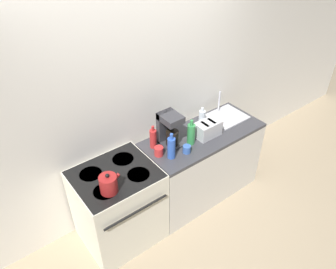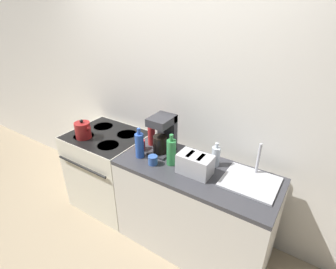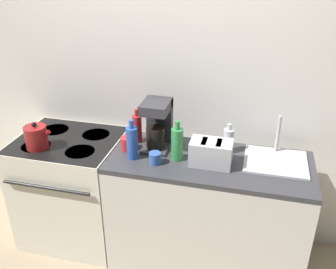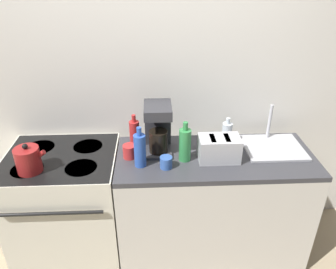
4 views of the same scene
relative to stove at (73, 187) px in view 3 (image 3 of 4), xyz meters
name	(u,v)px [view 3 (image 3 of 4)]	position (x,y,z in m)	size (l,w,h in m)	color
wall_back	(156,78)	(0.60, 0.39, 0.84)	(8.00, 0.05, 2.60)	silver
stove	(73,187)	(0.00, 0.00, 0.00)	(0.78, 0.70, 0.89)	silver
counter_block	(207,212)	(1.09, -0.03, -0.01)	(1.39, 0.60, 0.89)	silver
kettle	(36,137)	(-0.14, -0.16, 0.52)	(0.20, 0.16, 0.20)	maroon
toaster	(211,153)	(1.10, -0.08, 0.52)	(0.28, 0.17, 0.17)	#BCBCC1
coffee_maker	(157,123)	(0.69, 0.07, 0.62)	(0.19, 0.24, 0.36)	#333338
sink_tray	(276,160)	(1.53, 0.05, 0.45)	(0.42, 0.37, 0.28)	#B7B7BC
bottle_clear	(228,140)	(1.20, 0.12, 0.52)	(0.07, 0.07, 0.22)	silver
bottle_blue	(132,142)	(0.57, -0.13, 0.55)	(0.08, 0.08, 0.28)	#2D56B7
bottle_green	(177,144)	(0.87, -0.07, 0.55)	(0.08, 0.08, 0.29)	#338C47
bottle_red	(137,128)	(0.52, 0.11, 0.54)	(0.07, 0.07, 0.26)	#B72828
cup_blue	(155,158)	(0.74, -0.16, 0.47)	(0.08, 0.08, 0.08)	#3860B2
cup_red	(127,143)	(0.49, -0.03, 0.48)	(0.09, 0.09, 0.10)	red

